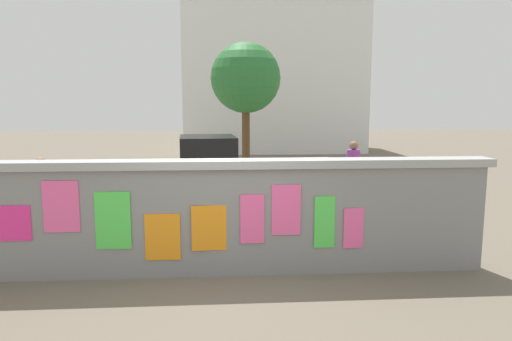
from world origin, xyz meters
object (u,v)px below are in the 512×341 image
at_px(motorcycle, 138,224).
at_px(person_walking, 42,192).
at_px(tree_roadside, 246,79).
at_px(person_bystander, 353,166).
at_px(auto_rickshaw_truck, 252,178).
at_px(bicycle_far, 379,228).
at_px(bicycle_near, 107,206).

xyz_separation_m(motorcycle, person_walking, (-1.73, 0.34, 0.52)).
bearing_deg(person_walking, tree_roadside, 65.75).
distance_m(person_bystander, tree_roadside, 6.95).
bearing_deg(person_bystander, tree_roadside, 112.30).
xyz_separation_m(auto_rickshaw_truck, bicycle_far, (2.11, -2.50, -0.54)).
relative_size(auto_rickshaw_truck, bicycle_near, 2.20).
xyz_separation_m(person_walking, person_bystander, (6.55, 3.08, 0.00)).
relative_size(auto_rickshaw_truck, person_walking, 2.29).
height_order(bicycle_near, bicycle_far, same).
height_order(auto_rickshaw_truck, motorcycle, auto_rickshaw_truck).
bearing_deg(motorcycle, person_walking, 168.73).
xyz_separation_m(auto_rickshaw_truck, motorcycle, (-2.16, -2.26, -0.44)).
relative_size(person_bystander, tree_roadside, 0.34).
distance_m(bicycle_far, person_walking, 6.06).
xyz_separation_m(bicycle_far, person_walking, (-6.00, 0.58, 0.62)).
height_order(bicycle_near, person_bystander, person_bystander).
relative_size(motorcycle, person_bystander, 1.17).
height_order(auto_rickshaw_truck, bicycle_near, auto_rickshaw_truck).
relative_size(bicycle_far, tree_roadside, 0.35).
bearing_deg(person_bystander, bicycle_near, -165.44).
bearing_deg(tree_roadside, auto_rickshaw_truck, -91.62).
bearing_deg(tree_roadside, person_bystander, -67.70).
height_order(person_bystander, tree_roadside, tree_roadside).
distance_m(bicycle_far, tree_roadside, 10.33).
xyz_separation_m(auto_rickshaw_truck, bicycle_near, (-3.17, -0.36, -0.54)).
bearing_deg(person_walking, motorcycle, -11.27).
bearing_deg(person_bystander, motorcycle, -144.65).
distance_m(motorcycle, bicycle_near, 2.16).
bearing_deg(tree_roadside, motorcycle, -104.07).
xyz_separation_m(motorcycle, bicycle_near, (-1.01, 1.91, -0.10)).
bearing_deg(bicycle_near, motorcycle, -62.09).
bearing_deg(person_walking, bicycle_far, -5.57).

